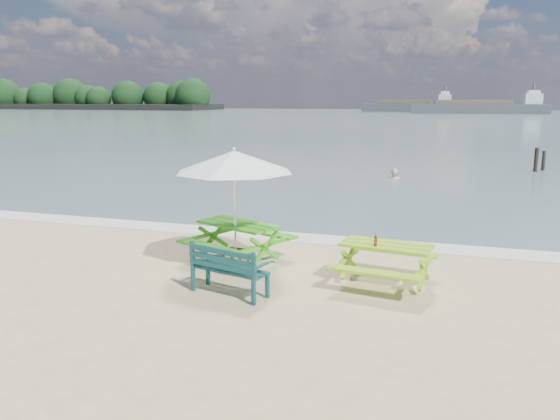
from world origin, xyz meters
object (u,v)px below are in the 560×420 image
(picnic_table_left, at_px, (238,243))
(swimmer, at_px, (394,189))
(patio_umbrella, at_px, (234,161))
(beer_bottle, at_px, (375,242))
(picnic_table_right, at_px, (385,265))
(side_table, at_px, (236,258))
(park_bench, at_px, (230,279))

(picnic_table_left, xyz_separation_m, swimmer, (1.86, 12.98, -0.82))
(patio_umbrella, relative_size, swimmer, 1.47)
(beer_bottle, distance_m, swimmer, 13.82)
(picnic_table_right, height_order, side_table, picnic_table_right)
(side_table, relative_size, swimmer, 0.29)
(picnic_table_left, distance_m, picnic_table_right, 3.12)
(picnic_table_right, distance_m, beer_bottle, 0.53)
(picnic_table_right, height_order, patio_umbrella, patio_umbrella)
(side_table, xyz_separation_m, patio_umbrella, (0.00, 0.00, 1.95))
(picnic_table_right, bearing_deg, picnic_table_left, 169.63)
(park_bench, distance_m, swimmer, 14.93)
(side_table, bearing_deg, picnic_table_right, -4.89)
(patio_umbrella, height_order, swimmer, patio_umbrella)
(side_table, xyz_separation_m, swimmer, (1.79, 13.29, -0.59))
(park_bench, xyz_separation_m, swimmer, (1.27, 14.86, -0.69))
(beer_bottle, bearing_deg, swimmer, 94.33)
(picnic_table_right, xyz_separation_m, patio_umbrella, (-3.00, 0.26, 1.74))
(swimmer, bearing_deg, picnic_table_right, -84.90)
(park_bench, relative_size, patio_umbrella, 0.57)
(picnic_table_right, xyz_separation_m, beer_bottle, (-0.17, -0.18, 0.47))
(picnic_table_right, distance_m, patio_umbrella, 3.48)
(picnic_table_right, relative_size, beer_bottle, 8.47)
(patio_umbrella, bearing_deg, picnic_table_left, 103.01)
(beer_bottle, bearing_deg, side_table, 171.21)
(picnic_table_left, relative_size, picnic_table_right, 1.21)
(side_table, height_order, patio_umbrella, patio_umbrella)
(park_bench, bearing_deg, patio_umbrella, 108.33)
(park_bench, xyz_separation_m, patio_umbrella, (-0.52, 1.57, 1.84))
(park_bench, xyz_separation_m, beer_bottle, (2.31, 1.13, 0.57))
(park_bench, bearing_deg, swimmer, 85.10)
(swimmer, bearing_deg, picnic_table_left, -98.17)
(picnic_table_right, xyz_separation_m, side_table, (-3.00, 0.26, -0.20))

